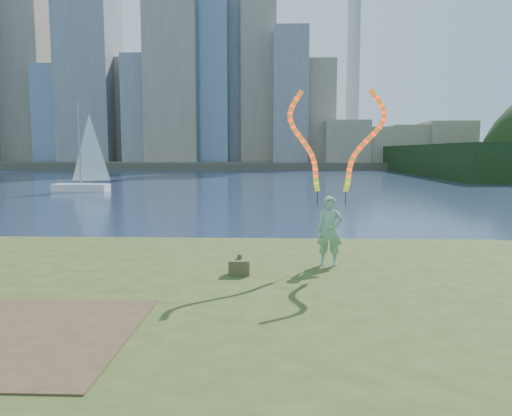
{
  "coord_description": "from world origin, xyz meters",
  "views": [
    {
      "loc": [
        1.19,
        -9.09,
        3.09
      ],
      "look_at": [
        0.8,
        1.0,
        1.95
      ],
      "focal_mm": 35.0,
      "sensor_mm": 36.0,
      "label": 1
    }
  ],
  "objects": [
    {
      "name": "grassy_knoll",
      "position": [
        0.0,
        -2.3,
        0.34
      ],
      "size": [
        20.0,
        18.0,
        0.8
      ],
      "color": "#364518",
      "rests_on": "ground"
    },
    {
      "name": "woman_with_ribbons",
      "position": [
        2.3,
        0.88,
        2.27
      ],
      "size": [
        1.94,
        0.46,
        3.82
      ],
      "rotation": [
        0.0,
        0.0,
        -0.16
      ],
      "color": "#187333",
      "rests_on": "grassy_knoll"
    },
    {
      "name": "ground",
      "position": [
        0.0,
        0.0,
        0.0
      ],
      "size": [
        320.0,
        320.0,
        0.0
      ],
      "primitive_type": "plane",
      "color": "#1A2843",
      "rests_on": "ground"
    },
    {
      "name": "far_shore",
      "position": [
        0.0,
        95.0,
        0.6
      ],
      "size": [
        320.0,
        40.0,
        1.2
      ],
      "primitive_type": "cube",
      "color": "#484335",
      "rests_on": "ground"
    },
    {
      "name": "dirt_patch",
      "position": [
        -2.2,
        -3.2,
        0.81
      ],
      "size": [
        3.2,
        3.0,
        0.02
      ],
      "primitive_type": "cube",
      "color": "#47331E",
      "rests_on": "grassy_knoll"
    },
    {
      "name": "canvas_bag",
      "position": [
        0.53,
        0.03,
        0.95
      ],
      "size": [
        0.39,
        0.44,
        0.37
      ],
      "rotation": [
        0.0,
        0.0,
        -0.01
      ],
      "color": "#464124",
      "rests_on": "grassy_knoll"
    },
    {
      "name": "sailboat",
      "position": [
        -13.82,
        29.45,
        1.19
      ],
      "size": [
        4.58,
        1.57,
        6.92
      ],
      "rotation": [
        0.0,
        0.0,
        -0.05
      ],
      "color": "white",
      "rests_on": "ground"
    }
  ]
}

